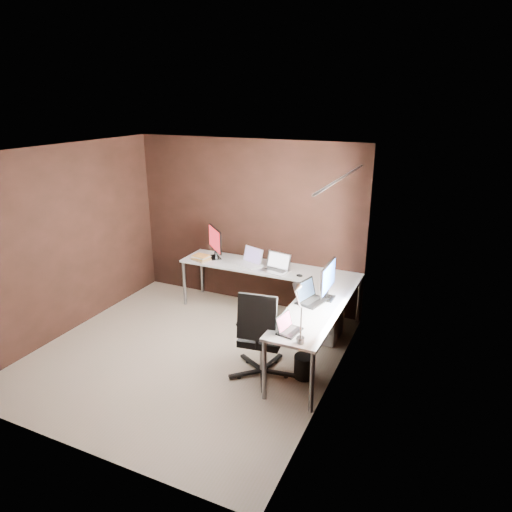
{
  "coord_description": "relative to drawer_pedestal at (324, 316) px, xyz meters",
  "views": [
    {
      "loc": [
        2.86,
        -4.19,
        3.05
      ],
      "look_at": [
        0.53,
        0.95,
        1.08
      ],
      "focal_mm": 32.0,
      "sensor_mm": 36.0,
      "label": 1
    }
  ],
  "objects": [
    {
      "name": "laptop_white",
      "position": [
        -1.24,
        0.34,
        0.48
      ],
      "size": [
        0.43,
        0.37,
        0.24
      ],
      "rotation": [
        0.0,
        0.0,
        -0.35
      ],
      "color": "silver",
      "rests_on": "desk"
    },
    {
      "name": "office_chair",
      "position": [
        -0.39,
        -1.18,
        0.02
      ],
      "size": [
        0.61,
        0.61,
        1.09
      ],
      "rotation": [
        0.0,
        0.0,
        0.13
      ],
      "color": "black",
      "rests_on": "ground"
    },
    {
      "name": "drawer_pedestal",
      "position": [
        0.0,
        0.0,
        0.0
      ],
      "size": [
        0.42,
        0.5,
        0.6
      ],
      "primitive_type": "cube",
      "color": "silver",
      "rests_on": "ground"
    },
    {
      "name": "laptop_black_big",
      "position": [
        -0.05,
        -0.52,
        0.48
      ],
      "size": [
        0.35,
        0.43,
        0.25
      ],
      "rotation": [
        0.0,
        0.0,
        1.31
      ],
      "color": "black",
      "rests_on": "desk"
    },
    {
      "name": "room",
      "position": [
        -1.09,
        -1.08,
        0.98
      ],
      "size": [
        3.6,
        3.6,
        2.5
      ],
      "color": "tan",
      "rests_on": "ground"
    },
    {
      "name": "monitor_right",
      "position": [
        0.12,
        -0.37,
        0.69
      ],
      "size": [
        0.13,
        0.55,
        0.46
      ],
      "rotation": [
        0.0,
        0.0,
        1.57
      ],
      "color": "black",
      "rests_on": "desk"
    },
    {
      "name": "desk_lamp",
      "position": [
        0.11,
        -1.44,
        0.8
      ],
      "size": [
        0.19,
        0.22,
        0.6
      ],
      "rotation": [
        0.0,
        0.0,
        0.41
      ],
      "color": "slate",
      "rests_on": "desk"
    },
    {
      "name": "laptop_black_small",
      "position": [
        -0.02,
        -1.33,
        0.47
      ],
      "size": [
        0.23,
        0.3,
        0.19
      ],
      "rotation": [
        0.0,
        0.0,
        1.42
      ],
      "color": "black",
      "rests_on": "desk"
    },
    {
      "name": "mouse_left",
      "position": [
        -2.03,
        0.15,
        0.45
      ],
      "size": [
        0.09,
        0.06,
        0.03
      ],
      "primitive_type": "ellipsoid",
      "rotation": [
        0.0,
        0.0,
        -0.03
      ],
      "color": "black",
      "rests_on": "desk"
    },
    {
      "name": "book_stack",
      "position": [
        -1.99,
        0.2,
        0.47
      ],
      "size": [
        0.3,
        0.27,
        0.08
      ],
      "rotation": [
        0.0,
        0.0,
        -0.22
      ],
      "color": "tan",
      "rests_on": "desk"
    },
    {
      "name": "mouse_corner",
      "position": [
        -0.42,
        0.17,
        0.45
      ],
      "size": [
        0.1,
        0.08,
        0.04
      ],
      "primitive_type": "ellipsoid",
      "rotation": [
        0.0,
        0.0,
        -0.19
      ],
      "color": "black",
      "rests_on": "desk"
    },
    {
      "name": "desk",
      "position": [
        -0.59,
        -0.11,
        0.38
      ],
      "size": [
        2.65,
        2.25,
        0.73
      ],
      "color": "silver",
      "rests_on": "ground"
    },
    {
      "name": "laptop_silver",
      "position": [
        -0.8,
        0.26,
        0.48
      ],
      "size": [
        0.42,
        0.33,
        0.25
      ],
      "rotation": [
        0.0,
        0.0,
        -0.19
      ],
      "color": "silver",
      "rests_on": "desk"
    },
    {
      "name": "wastebasket",
      "position": [
        0.07,
        -1.0,
        -0.16
      ],
      "size": [
        0.26,
        0.26,
        0.27
      ],
      "primitive_type": "cylinder",
      "rotation": [
        0.0,
        0.0,
        -0.13
      ],
      "color": "black",
      "rests_on": "ground"
    },
    {
      "name": "monitor_left",
      "position": [
        -1.84,
        0.38,
        0.69
      ],
      "size": [
        0.41,
        0.39,
        0.47
      ],
      "rotation": [
        0.0,
        0.0,
        -0.76
      ],
      "color": "black",
      "rests_on": "desk"
    }
  ]
}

